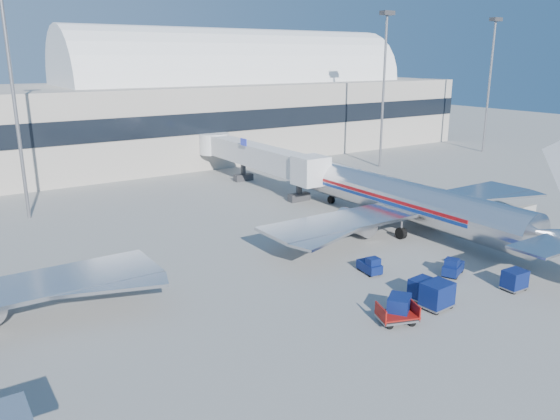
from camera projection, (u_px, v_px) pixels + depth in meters
ground at (367, 267)px, 43.76m from camera, size 260.00×260.00×0.00m
terminal at (37, 119)px, 79.31m from camera, size 170.00×28.15×21.00m
airliner_main at (414, 202)px, 51.91m from camera, size 32.00×37.26×12.07m
jetbridge_near at (251, 154)px, 71.44m from camera, size 4.40×27.50×6.25m
mast_west at (11, 72)px, 53.13m from camera, size 2.00×1.20×22.60m
mast_east at (385, 67)px, 79.80m from camera, size 2.00×1.20×22.60m
mast_far_east at (491, 66)px, 93.13m from camera, size 2.00×1.20×22.60m
barrier_near at (487, 220)px, 54.84m from camera, size 3.00×0.55×0.90m
barrier_mid at (507, 215)px, 56.60m from camera, size 3.00×0.55×0.90m
barrier_far at (526, 210)px, 58.36m from camera, size 3.00×0.55×0.90m
tug_lead at (453, 267)px, 41.95m from camera, size 2.50×1.91×1.46m
tug_right at (512, 238)px, 48.82m from camera, size 2.33×2.08×1.38m
tug_left at (370, 266)px, 42.34m from camera, size 1.36×2.26×1.39m
cart_train_a at (422, 288)px, 37.70m from camera, size 1.84×1.47×1.53m
cart_train_b at (437, 295)px, 36.32m from camera, size 2.18×1.72×1.84m
cart_train_c at (399, 307)px, 34.91m from camera, size 2.22×2.12×1.56m
cart_solo_near at (515, 279)px, 39.27m from camera, size 1.75×1.36×1.50m
cart_open_red at (397, 316)px, 34.43m from camera, size 2.83×2.40×0.64m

